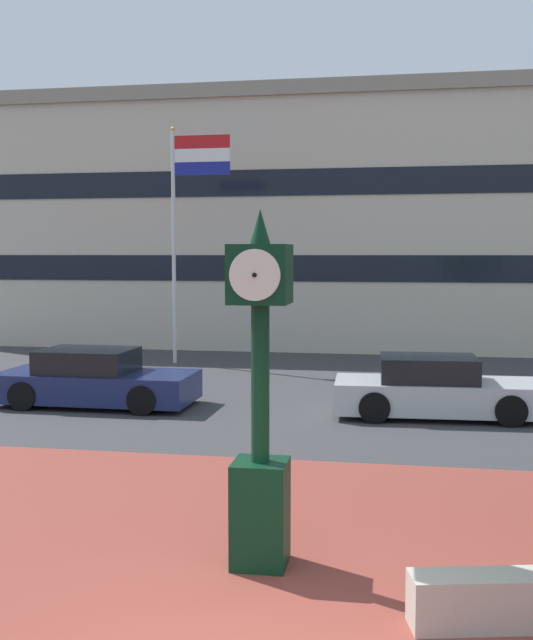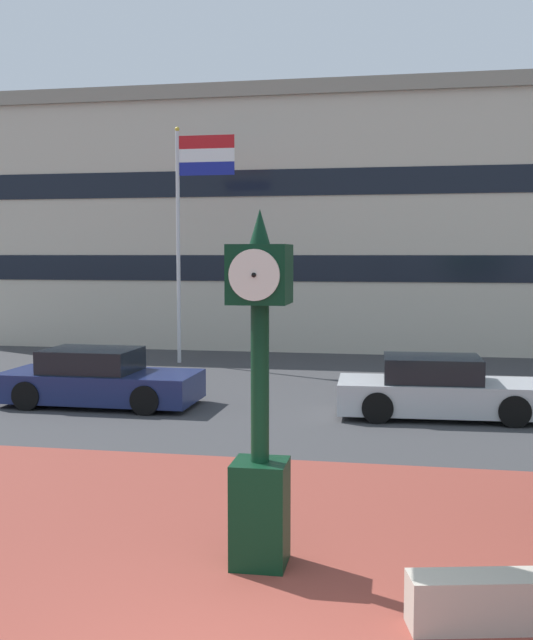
{
  "view_description": "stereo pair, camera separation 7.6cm",
  "coord_description": "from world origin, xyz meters",
  "px_view_note": "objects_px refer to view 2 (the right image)",
  "views": [
    {
      "loc": [
        1.31,
        -5.81,
        3.42
      ],
      "look_at": [
        -0.23,
        2.77,
        2.68
      ],
      "focal_mm": 43.62,
      "sensor_mm": 36.0,
      "label": 1
    },
    {
      "loc": [
        1.38,
        -5.8,
        3.42
      ],
      "look_at": [
        -0.23,
        2.77,
        2.68
      ],
      "focal_mm": 43.62,
      "sensor_mm": 36.0,
      "label": 2
    }
  ],
  "objects_px": {
    "car_street_near": "(99,380)",
    "flagpole_primary": "(187,216)",
    "civic_building": "(373,226)",
    "car_street_mid": "(439,390)",
    "street_clock": "(260,411)"
  },
  "relations": [
    {
      "from": "car_street_mid",
      "to": "civic_building",
      "type": "xyz_separation_m",
      "value": [
        -2.31,
        17.85,
        4.09
      ]
    },
    {
      "from": "flagpole_primary",
      "to": "car_street_near",
      "type": "bearing_deg",
      "value": -90.57
    },
    {
      "from": "street_clock",
      "to": "civic_building",
      "type": "distance_m",
      "value": 26.37
    },
    {
      "from": "civic_building",
      "to": "car_street_near",
      "type": "bearing_deg",
      "value": -106.33
    },
    {
      "from": "car_street_near",
      "to": "flagpole_primary",
      "type": "distance_m",
      "value": 8.03
    },
    {
      "from": "car_street_near",
      "to": "civic_building",
      "type": "relative_size",
      "value": 0.14
    },
    {
      "from": "car_street_near",
      "to": "car_street_mid",
      "type": "xyz_separation_m",
      "value": [
        7.56,
        0.09,
        -0.0
      ]
    },
    {
      "from": "street_clock",
      "to": "car_street_near",
      "type": "xyz_separation_m",
      "value": [
        -5.36,
        8.27,
        -1.15
      ]
    },
    {
      "from": "car_street_mid",
      "to": "street_clock",
      "type": "bearing_deg",
      "value": -17.51
    },
    {
      "from": "street_clock",
      "to": "civic_building",
      "type": "bearing_deg",
      "value": 89.35
    },
    {
      "from": "car_street_near",
      "to": "street_clock",
      "type": "bearing_deg",
      "value": 33.4
    },
    {
      "from": "car_street_mid",
      "to": "civic_building",
      "type": "height_order",
      "value": "civic_building"
    },
    {
      "from": "civic_building",
      "to": "car_street_mid",
      "type": "bearing_deg",
      "value": -82.64
    },
    {
      "from": "street_clock",
      "to": "car_street_mid",
      "type": "xyz_separation_m",
      "value": [
        2.2,
        8.36,
        -1.15
      ]
    },
    {
      "from": "flagpole_primary",
      "to": "civic_building",
      "type": "bearing_deg",
      "value": 64.71
    }
  ]
}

